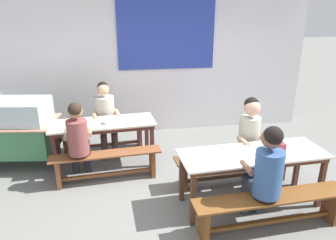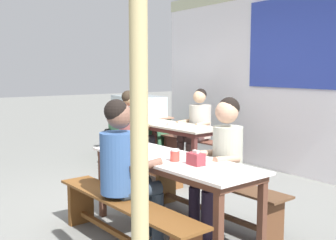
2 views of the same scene
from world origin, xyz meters
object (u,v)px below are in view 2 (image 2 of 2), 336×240
condiment_jar (175,155)px  wooden_support_post (139,160)px  bench_far_back (197,149)px  person_center_facing (197,124)px  tissue_box (196,159)px  food_cart (138,121)px  bench_far_front (144,158)px  dining_table_far (172,130)px  person_near_front (125,162)px  bench_near_front (124,216)px  person_left_back_turned (133,127)px  dining_table_near (172,166)px  soup_bowl (171,124)px  person_right_near_table (222,154)px  bench_near_back (212,193)px

condiment_jar → wooden_support_post: wooden_support_post is taller
bench_far_back → person_center_facing: 0.44m
tissue_box → food_cart: bearing=155.9°
wooden_support_post → bench_far_front: bearing=147.5°
bench_far_front → dining_table_far: bearing=95.1°
person_near_front → condiment_jar: size_ratio=11.92×
bench_far_back → bench_near_front: bearing=-50.9°
bench_near_front → person_center_facing: (-1.94, 2.41, 0.42)m
bench_near_front → dining_table_far: bearing=135.3°
dining_table_far → condiment_jar: condiment_jar is taller
person_left_back_turned → bench_far_back: bearing=74.5°
dining_table_near → person_center_facing: size_ratio=1.50×
dining_table_far → person_near_front: 2.65m
dining_table_far → soup_bowl: 0.14m
bench_near_front → person_right_near_table: size_ratio=1.44×
bench_far_back → bench_far_front: (0.10, -1.07, 0.01)m
person_left_back_turned → person_center_facing: bearing=69.9°
person_left_back_turned → soup_bowl: (0.40, 0.42, 0.06)m
bench_near_back → person_center_facing: 2.34m
bench_near_front → food_cart: (-3.34, 2.17, 0.33)m
dining_table_far → person_near_front: (1.87, -1.88, 0.10)m
bench_near_front → wooden_support_post: size_ratio=0.92×
bench_near_back → person_right_near_table: (0.21, -0.06, 0.45)m
person_right_near_table → condiment_jar: size_ratio=11.79×
food_cart → person_near_front: size_ratio=1.20×
dining_table_near → wooden_support_post: 1.36m
person_right_near_table → wooden_support_post: size_ratio=0.64×
bench_far_back → soup_bowl: (0.12, -0.60, 0.48)m
condiment_jar → wooden_support_post: 1.21m
dining_table_far → person_center_facing: size_ratio=1.33×
person_right_near_table → food_cart: bearing=161.6°
person_near_front → food_cart: bearing=147.0°
dining_table_near → wooden_support_post: (0.93, -0.92, 0.35)m
person_right_near_table → person_left_back_turned: (-2.43, 0.44, -0.04)m
bench_near_back → tissue_box: tissue_box is taller
person_right_near_table → dining_table_near: bearing=-109.7°
bench_near_front → person_left_back_turned: size_ratio=1.49×
bench_near_back → wooden_support_post: size_ratio=0.88×
bench_far_back → wooden_support_post: (2.90, -2.86, 0.73)m
bench_near_back → bench_far_back: bearing=144.2°
person_right_near_table → condiment_jar: (-0.06, -0.53, 0.05)m
person_left_back_turned → tissue_box: (2.60, -0.91, 0.09)m
food_cart → person_right_near_table: bearing=-18.4°
dining_table_far → wooden_support_post: size_ratio=0.83×
wooden_support_post → person_near_front: bearing=155.5°
person_left_back_turned → bench_near_back: bearing=-9.6°
bench_far_back → bench_near_front: same height
dining_table_near → person_center_facing: 2.68m
person_center_facing → wooden_support_post: bearing=-44.6°
bench_near_back → wooden_support_post: 1.89m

